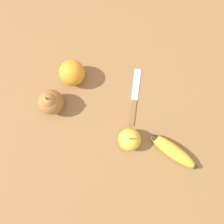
{
  "coord_description": "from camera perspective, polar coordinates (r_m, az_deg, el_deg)",
  "views": [
    {
      "loc": [
        -0.06,
        0.02,
        0.72
      ],
      "look_at": [
        0.03,
        -0.07,
        0.03
      ],
      "focal_mm": 35.0,
      "sensor_mm": 36.0,
      "label": 1
    }
  ],
  "objects": [
    {
      "name": "orange",
      "position": [
        0.74,
        -10.38,
        10.03
      ],
      "size": [
        0.09,
        0.09,
        0.09
      ],
      "color": "orange",
      "rests_on": "ground_plane"
    },
    {
      "name": "paring_knife",
      "position": [
        0.74,
        5.9,
        3.5
      ],
      "size": [
        0.14,
        0.17,
        0.01
      ],
      "rotation": [
        0.0,
        0.0,
        3.83
      ],
      "color": "silver",
      "rests_on": "ground_plane"
    },
    {
      "name": "apple",
      "position": [
        0.69,
        4.6,
        -7.15
      ],
      "size": [
        0.07,
        0.07,
        0.08
      ],
      "color": "gold",
      "rests_on": "ground_plane"
    },
    {
      "name": "pear",
      "position": [
        0.72,
        -15.68,
        2.55
      ],
      "size": [
        0.08,
        0.08,
        0.1
      ],
      "color": "#A36633",
      "rests_on": "ground_plane"
    },
    {
      "name": "ground_plane",
      "position": [
        0.72,
        -2.31,
        -5.48
      ],
      "size": [
        3.0,
        3.0,
        0.0
      ],
      "primitive_type": "plane",
      "color": "olive"
    },
    {
      "name": "banana",
      "position": [
        0.73,
        15.52,
        -9.69
      ],
      "size": [
        0.18,
        0.08,
        0.04
      ],
      "rotation": [
        0.0,
        0.0,
        0.2
      ],
      "color": "gold",
      "rests_on": "ground_plane"
    }
  ]
}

